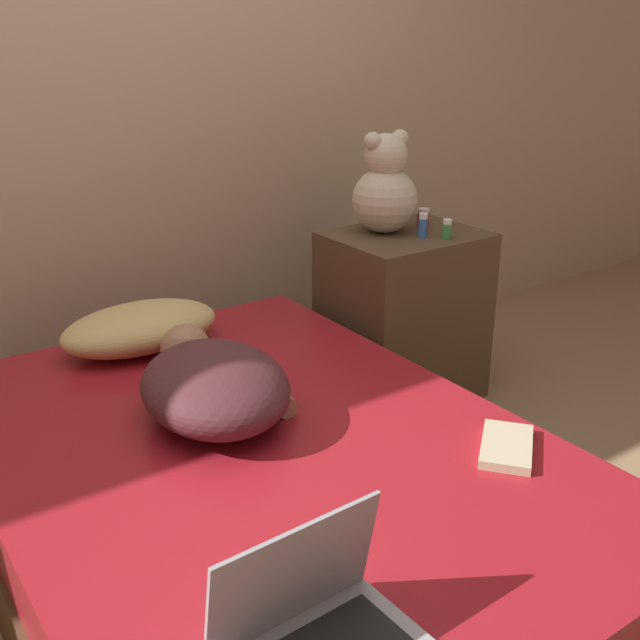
% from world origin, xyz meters
% --- Properties ---
extents(ground_plane, '(12.00, 12.00, 0.00)m').
position_xyz_m(ground_plane, '(0.00, 0.00, 0.00)').
color(ground_plane, '#937551').
extents(wall_back, '(8.00, 0.06, 2.60)m').
position_xyz_m(wall_back, '(0.00, 1.22, 1.30)').
color(wall_back, tan).
rests_on(wall_back, ground_plane).
extents(bed, '(1.31, 1.88, 0.40)m').
position_xyz_m(bed, '(0.00, 0.00, 0.20)').
color(bed, '#4C331E').
rests_on(bed, ground_plane).
extents(nightstand, '(0.56, 0.44, 0.67)m').
position_xyz_m(nightstand, '(1.00, 0.60, 0.34)').
color(nightstand, brown).
rests_on(nightstand, ground_plane).
extents(pillow, '(0.52, 0.31, 0.15)m').
position_xyz_m(pillow, '(-0.02, 0.74, 0.48)').
color(pillow, tan).
rests_on(pillow, bed).
extents(person_lying, '(0.48, 0.68, 0.19)m').
position_xyz_m(person_lying, '(-0.03, 0.20, 0.50)').
color(person_lying, '#4C2328').
rests_on(person_lying, bed).
extents(laptop, '(0.35, 0.24, 0.24)m').
position_xyz_m(laptop, '(-0.28, -0.65, 0.46)').
color(laptop, '#9E9EA3').
rests_on(laptop, bed).
extents(teddy_bear, '(0.24, 0.24, 0.37)m').
position_xyz_m(teddy_bear, '(0.94, 0.66, 0.84)').
color(teddy_bear, beige).
rests_on(teddy_bear, nightstand).
extents(bottle_blue, '(0.04, 0.04, 0.09)m').
position_xyz_m(bottle_blue, '(1.01, 0.52, 0.72)').
color(bottle_blue, '#3866B2').
rests_on(bottle_blue, nightstand).
extents(bottle_red, '(0.05, 0.05, 0.07)m').
position_xyz_m(bottle_red, '(1.11, 0.63, 0.71)').
color(bottle_red, '#B72D2D').
rests_on(bottle_red, nightstand).
extents(bottle_green, '(0.03, 0.03, 0.07)m').
position_xyz_m(bottle_green, '(1.06, 0.45, 0.71)').
color(bottle_green, '#3D8E4C').
rests_on(bottle_green, nightstand).
extents(book, '(0.24, 0.23, 0.02)m').
position_xyz_m(book, '(0.48, -0.39, 0.42)').
color(book, '#C6B793').
rests_on(book, bed).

